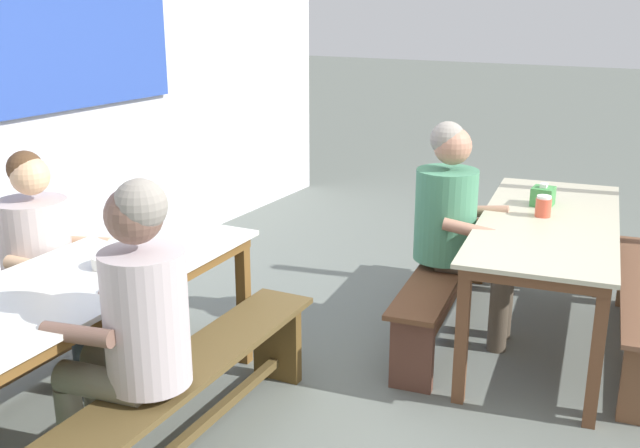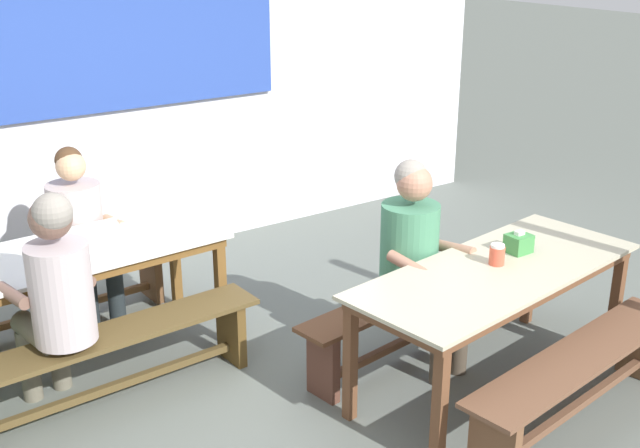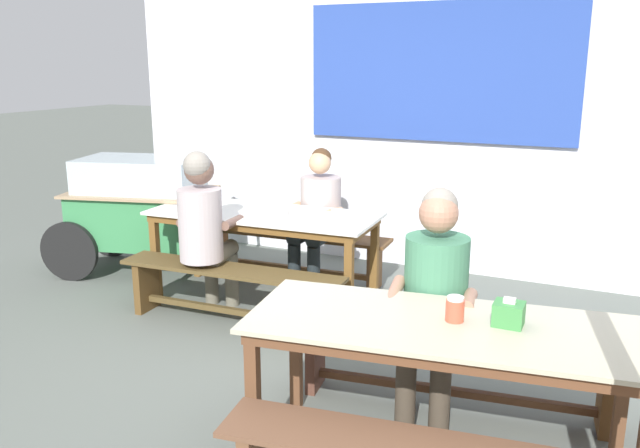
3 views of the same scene
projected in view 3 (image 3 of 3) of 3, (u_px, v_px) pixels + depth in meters
The scene contains 14 objects.
ground_plane at pixel (327, 397), 3.88m from camera, with size 40.00×40.00×0.00m, color #5F665F.
backdrop_wall at pixel (451, 113), 5.91m from camera, with size 6.75×0.23×2.82m.
dining_table_far at pixel (264, 221), 5.29m from camera, with size 1.90×0.84×0.75m.
dining_table_near at pixel (443, 337), 3.07m from camera, with size 1.94×0.99×0.75m.
bench_far_back at pixel (293, 247), 5.89m from camera, with size 1.81×0.40×0.44m.
bench_far_front at pixel (231, 286), 4.88m from camera, with size 1.80×0.39×0.44m.
bench_near_back at pixel (452, 359), 3.68m from camera, with size 1.89×0.51×0.44m.
food_cart at pixel (140, 205), 6.05m from camera, with size 1.76×1.16×1.08m.
person_center_facing at pixel (318, 210), 5.63m from camera, with size 0.47×0.59×1.22m.
person_left_back_turned at pixel (204, 224), 4.91m from camera, with size 0.48×0.57×1.31m.
person_right_near_table at pixel (434, 289), 3.55m from camera, with size 0.50×0.59×1.29m.
tissue_box at pixel (509, 314), 3.01m from camera, with size 0.14×0.12×0.13m.
condiment_jar at pixel (455, 309), 3.06m from camera, with size 0.09×0.09×0.12m.
soup_bowl at pixel (278, 212), 5.18m from camera, with size 0.17×0.17×0.05m, color silver.
Camera 3 is at (1.45, -3.19, 1.95)m, focal length 36.47 mm.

